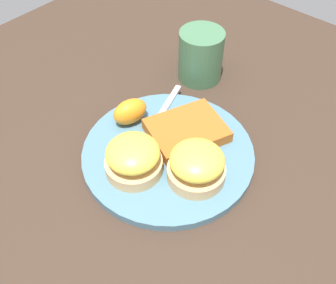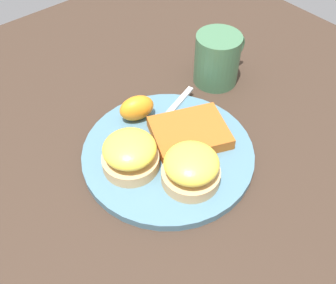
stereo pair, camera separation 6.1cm
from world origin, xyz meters
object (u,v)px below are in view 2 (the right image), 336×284
Objects in this scene: sandwich_benedict_left at (130,154)px; orange_wedge at (137,108)px; cup at (218,59)px; sandwich_benedict_right at (191,168)px; hashbrown_patty at (192,134)px; fork at (150,134)px.

sandwich_benedict_left reaches higher than orange_wedge.
sandwich_benedict_right is at bearing -143.34° from cup.
orange_wedge reaches higher than hashbrown_patty.
cup is (0.26, 0.08, 0.01)m from sandwich_benedict_left.
orange_wedge is 0.05m from fork.
fork is at bearing -101.71° from orange_wedge.
sandwich_benedict_left and sandwich_benedict_right have the same top height.
sandwich_benedict_right reaches higher than fork.
hashbrown_patty is at bearing -147.98° from cup.
fork is (0.01, 0.11, -0.03)m from sandwich_benedict_right.
hashbrown_patty is at bearing -68.69° from orange_wedge.
sandwich_benedict_left is 0.11m from orange_wedge.
sandwich_benedict_right is at bearing -57.09° from sandwich_benedict_left.
sandwich_benedict_left reaches higher than hashbrown_patty.
sandwich_benedict_left is 0.73× the size of hashbrown_patty.
sandwich_benedict_right reaches higher than orange_wedge.
cup is (0.21, 0.16, 0.01)m from sandwich_benedict_right.
fork is at bearing 134.29° from hashbrown_patty.
sandwich_benedict_right is 0.76× the size of cup.
sandwich_benedict_left is 1.00× the size of sandwich_benedict_right.
hashbrown_patty is 0.10m from orange_wedge.
sandwich_benedict_right is 0.16m from orange_wedge.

